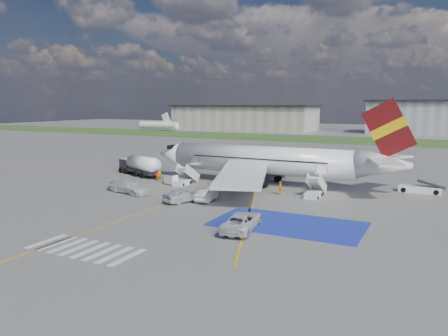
{
  "coord_description": "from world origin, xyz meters",
  "views": [
    {
      "loc": [
        22.62,
        -42.18,
        11.22
      ],
      "look_at": [
        -0.88,
        4.17,
        3.5
      ],
      "focal_mm": 35.0,
      "sensor_mm": 36.0,
      "label": 1
    }
  ],
  "objects_px": {
    "gpu_cart": "(171,180)",
    "car_silver_b": "(207,195)",
    "car_silver_a": "(183,195)",
    "airliner": "(272,161)",
    "fuel_tanker": "(140,167)",
    "van_white_a": "(242,218)",
    "van_white_b": "(128,185)",
    "belt_loader": "(420,189)"
  },
  "relations": [
    {
      "from": "belt_loader",
      "to": "van_white_a",
      "type": "bearing_deg",
      "value": -119.02
    },
    {
      "from": "airliner",
      "to": "car_silver_b",
      "type": "bearing_deg",
      "value": -103.23
    },
    {
      "from": "van_white_a",
      "to": "belt_loader",
      "type": "bearing_deg",
      "value": -128.19
    },
    {
      "from": "airliner",
      "to": "car_silver_a",
      "type": "bearing_deg",
      "value": -109.57
    },
    {
      "from": "belt_loader",
      "to": "van_white_a",
      "type": "distance_m",
      "value": 28.41
    },
    {
      "from": "gpu_cart",
      "to": "van_white_a",
      "type": "distance_m",
      "value": 23.49
    },
    {
      "from": "car_silver_b",
      "to": "van_white_b",
      "type": "xyz_separation_m",
      "value": [
        -11.03,
        -0.57,
        0.27
      ]
    },
    {
      "from": "airliner",
      "to": "belt_loader",
      "type": "xyz_separation_m",
      "value": [
        18.79,
        3.52,
        -2.99
      ]
    },
    {
      "from": "airliner",
      "to": "car_silver_a",
      "type": "xyz_separation_m",
      "value": [
        -5.22,
        -14.68,
        -2.58
      ]
    },
    {
      "from": "airliner",
      "to": "gpu_cart",
      "type": "xyz_separation_m",
      "value": [
        -12.46,
        -6.21,
        -2.72
      ]
    },
    {
      "from": "gpu_cart",
      "to": "belt_loader",
      "type": "distance_m",
      "value": 32.73
    },
    {
      "from": "gpu_cart",
      "to": "car_silver_a",
      "type": "xyz_separation_m",
      "value": [
        7.24,
        -8.47,
        0.14
      ]
    },
    {
      "from": "fuel_tanker",
      "to": "van_white_a",
      "type": "height_order",
      "value": "fuel_tanker"
    },
    {
      "from": "airliner",
      "to": "car_silver_b",
      "type": "distance_m",
      "value": 13.5
    },
    {
      "from": "car_silver_b",
      "to": "van_white_a",
      "type": "relative_size",
      "value": 0.8
    },
    {
      "from": "van_white_a",
      "to": "airliner",
      "type": "bearing_deg",
      "value": -85.99
    },
    {
      "from": "car_silver_a",
      "to": "car_silver_b",
      "type": "bearing_deg",
      "value": -121.29
    },
    {
      "from": "airliner",
      "to": "van_white_a",
      "type": "distance_m",
      "value": 22.29
    },
    {
      "from": "car_silver_a",
      "to": "van_white_a",
      "type": "xyz_separation_m",
      "value": [
        10.57,
        -6.83,
        0.2
      ]
    },
    {
      "from": "fuel_tanker",
      "to": "van_white_b",
      "type": "bearing_deg",
      "value": -36.12
    },
    {
      "from": "airliner",
      "to": "car_silver_a",
      "type": "distance_m",
      "value": 15.79
    },
    {
      "from": "belt_loader",
      "to": "airliner",
      "type": "bearing_deg",
      "value": -170.2
    },
    {
      "from": "gpu_cart",
      "to": "car_silver_b",
      "type": "xyz_separation_m",
      "value": [
        9.43,
        -6.67,
        0.04
      ]
    },
    {
      "from": "van_white_b",
      "to": "car_silver_a",
      "type": "bearing_deg",
      "value": -84.98
    },
    {
      "from": "van_white_a",
      "to": "fuel_tanker",
      "type": "bearing_deg",
      "value": -46.44
    },
    {
      "from": "fuel_tanker",
      "to": "van_white_b",
      "type": "distance_m",
      "value": 13.65
    },
    {
      "from": "gpu_cart",
      "to": "car_silver_a",
      "type": "height_order",
      "value": "car_silver_a"
    },
    {
      "from": "gpu_cart",
      "to": "van_white_a",
      "type": "bearing_deg",
      "value": -23.07
    },
    {
      "from": "airliner",
      "to": "van_white_a",
      "type": "bearing_deg",
      "value": -76.03
    },
    {
      "from": "airliner",
      "to": "fuel_tanker",
      "type": "xyz_separation_m",
      "value": [
        -21.25,
        -1.84,
        -2.09
      ]
    },
    {
      "from": "car_silver_b",
      "to": "van_white_b",
      "type": "distance_m",
      "value": 11.05
    },
    {
      "from": "car_silver_b",
      "to": "fuel_tanker",
      "type": "bearing_deg",
      "value": -37.98
    },
    {
      "from": "airliner",
      "to": "van_white_a",
      "type": "height_order",
      "value": "airliner"
    },
    {
      "from": "car_silver_a",
      "to": "car_silver_b",
      "type": "distance_m",
      "value": 2.84
    },
    {
      "from": "fuel_tanker",
      "to": "car_silver_b",
      "type": "height_order",
      "value": "fuel_tanker"
    },
    {
      "from": "car_silver_b",
      "to": "van_white_a",
      "type": "xyz_separation_m",
      "value": [
        8.38,
        -8.63,
        0.31
      ]
    },
    {
      "from": "car_silver_a",
      "to": "car_silver_b",
      "type": "height_order",
      "value": "car_silver_a"
    },
    {
      "from": "airliner",
      "to": "car_silver_a",
      "type": "height_order",
      "value": "airliner"
    },
    {
      "from": "fuel_tanker",
      "to": "belt_loader",
      "type": "distance_m",
      "value": 40.4
    },
    {
      "from": "car_silver_a",
      "to": "van_white_a",
      "type": "distance_m",
      "value": 12.59
    },
    {
      "from": "car_silver_a",
      "to": "van_white_a",
      "type": "bearing_deg",
      "value": 166.42
    },
    {
      "from": "car_silver_a",
      "to": "airliner",
      "type": "bearing_deg",
      "value": -90.27
    }
  ]
}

